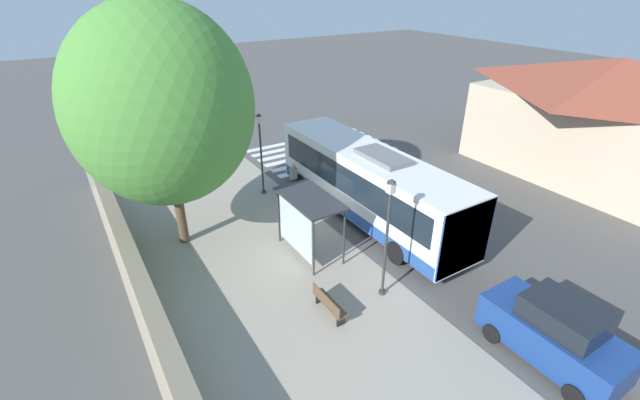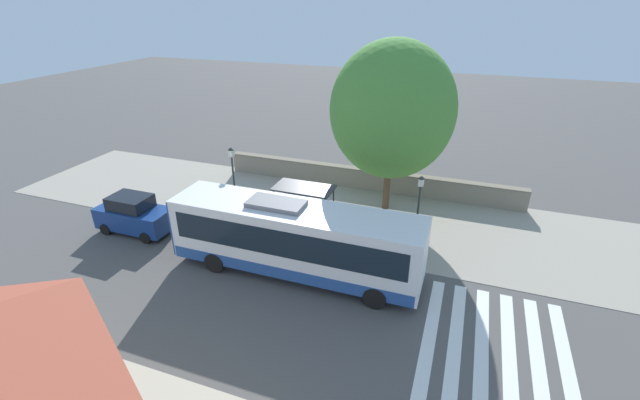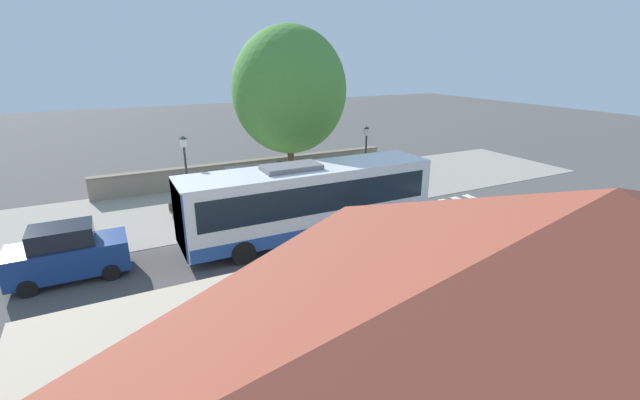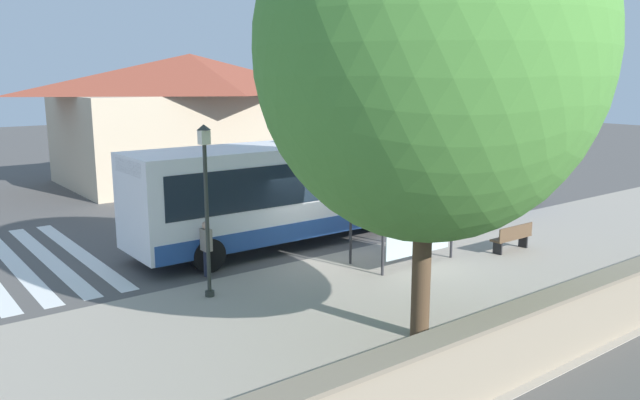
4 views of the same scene
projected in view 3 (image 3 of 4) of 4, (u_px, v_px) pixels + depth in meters
ground_plane at (306, 220)px, 22.11m from camera, size 120.00×120.00×0.00m
sidewalk_plaza at (274, 196)px, 25.90m from camera, size 9.00×44.00×0.02m
crosswalk_stripes at (495, 226)px, 21.37m from camera, size 9.00×5.25×0.01m
stone_wall at (253, 170)px, 29.10m from camera, size 0.60×20.00×1.41m
bus at (309, 199)px, 19.51m from camera, size 2.78×11.64×3.57m
bus_shelter at (257, 175)px, 22.33m from camera, size 1.71×3.19×2.62m
pedestrian at (369, 195)px, 23.06m from camera, size 0.34×0.22×1.61m
bench at (186, 209)px, 22.37m from camera, size 0.40×1.67×0.88m
street_lamp_near at (366, 158)px, 24.08m from camera, size 0.28×0.28×4.41m
street_lamp_far at (187, 177)px, 19.68m from camera, size 0.28×0.28×4.69m
shade_tree at (289, 91)px, 26.14m from camera, size 7.00×7.00×9.92m
parked_car_behind_bus at (68, 254)px, 16.06m from camera, size 1.93×4.12×2.13m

